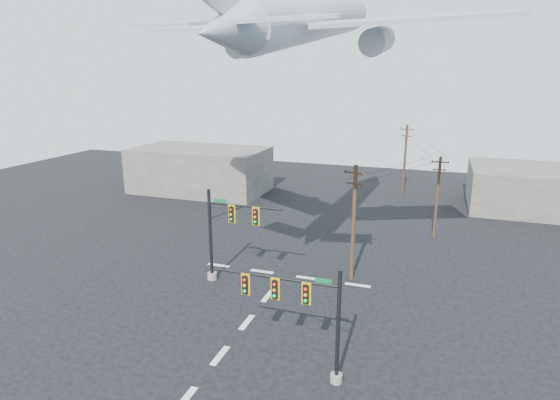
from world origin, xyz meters
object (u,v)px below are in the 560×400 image
at_px(signal_mast_near, 306,315).
at_px(signal_mast_far, 224,235).
at_px(airliner, 309,19).
at_px(utility_pole_a, 354,221).
at_px(utility_pole_c, 405,158).
at_px(utility_pole_b, 437,196).

xyz_separation_m(signal_mast_near, signal_mast_far, (-9.20, 9.47, 0.24)).
bearing_deg(airliner, signal_mast_near, -159.30).
bearing_deg(signal_mast_far, signal_mast_near, -45.81).
bearing_deg(utility_pole_a, utility_pole_c, 98.21).
bearing_deg(signal_mast_far, utility_pole_a, 21.44).
height_order(utility_pole_a, airliner, airliner).
bearing_deg(utility_pole_b, utility_pole_c, 106.44).
distance_m(utility_pole_a, utility_pole_c, 29.72).
height_order(signal_mast_near, utility_pole_b, utility_pole_b).
distance_m(utility_pole_b, utility_pole_c, 17.56).
bearing_deg(signal_mast_near, signal_mast_far, 134.19).
relative_size(utility_pole_b, utility_pole_c, 0.87).
bearing_deg(airliner, utility_pole_c, -5.36).
distance_m(utility_pole_a, utility_pole_b, 14.06).
relative_size(signal_mast_near, utility_pole_a, 0.77).
height_order(utility_pole_a, utility_pole_c, utility_pole_c).
relative_size(signal_mast_near, utility_pole_c, 0.76).
relative_size(signal_mast_far, utility_pole_a, 0.80).
relative_size(signal_mast_far, airliner, 0.25).
bearing_deg(signal_mast_near, utility_pole_b, 76.71).
height_order(signal_mast_near, signal_mast_far, signal_mast_far).
xyz_separation_m(signal_mast_near, utility_pole_c, (1.64, 42.81, 1.21)).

